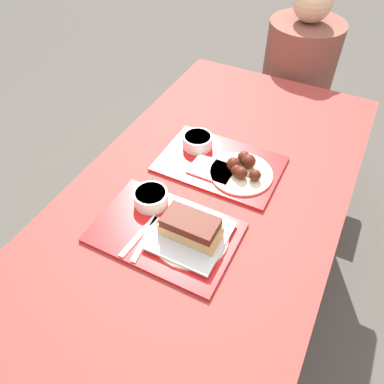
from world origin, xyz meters
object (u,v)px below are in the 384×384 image
object	(u,v)px
bowl_coleslaw_near	(151,197)
person_seated_across	(298,69)
brisket_sandwich_plate	(191,231)
tray_near	(165,232)
wings_plate_far	(242,169)
bowl_coleslaw_far	(198,141)
tray_far	(220,164)

from	to	relation	value
bowl_coleslaw_near	person_seated_across	world-z (taller)	person_seated_across
brisket_sandwich_plate	person_seated_across	bearing A→B (deg)	90.84
tray_near	wings_plate_far	size ratio (longest dim) A/B	1.97
brisket_sandwich_plate	wings_plate_far	xyz separation A→B (m)	(0.03, 0.32, -0.01)
tray_near	bowl_coleslaw_far	bearing A→B (deg)	102.74
bowl_coleslaw_far	wings_plate_far	bearing A→B (deg)	-16.73
person_seated_across	brisket_sandwich_plate	bearing A→B (deg)	-89.16
tray_far	bowl_coleslaw_near	bearing A→B (deg)	-113.19
tray_near	brisket_sandwich_plate	distance (m)	0.09
tray_near	wings_plate_far	distance (m)	0.35
wings_plate_far	tray_far	bearing A→B (deg)	171.46
bowl_coleslaw_near	wings_plate_far	world-z (taller)	wings_plate_far
bowl_coleslaw_far	person_seated_across	xyz separation A→B (m)	(0.15, 0.85, -0.09)
tray_far	wings_plate_far	xyz separation A→B (m)	(0.09, -0.01, 0.02)
tray_near	person_seated_across	bearing A→B (deg)	87.22
tray_far	bowl_coleslaw_far	size ratio (longest dim) A/B	3.91
brisket_sandwich_plate	bowl_coleslaw_far	size ratio (longest dim) A/B	2.06
person_seated_across	tray_near	bearing A→B (deg)	-92.78
tray_far	wings_plate_far	world-z (taller)	wings_plate_far
tray_far	tray_near	bearing A→B (deg)	-93.47
brisket_sandwich_plate	wings_plate_far	size ratio (longest dim) A/B	1.04
bowl_coleslaw_near	brisket_sandwich_plate	size ratio (longest dim) A/B	0.48
wings_plate_far	tray_near	bearing A→B (deg)	-108.01
bowl_coleslaw_near	bowl_coleslaw_far	xyz separation A→B (m)	(0.01, 0.32, 0.00)
tray_far	person_seated_across	bearing A→B (deg)	87.48
tray_far	wings_plate_far	bearing A→B (deg)	-8.54
bowl_coleslaw_near	wings_plate_far	bearing A→B (deg)	51.61
bowl_coleslaw_near	brisket_sandwich_plate	distance (m)	0.19
bowl_coleslaw_far	tray_far	bearing A→B (deg)	-22.80
tray_near	person_seated_across	xyz separation A→B (m)	(0.06, 1.25, -0.06)
tray_near	brisket_sandwich_plate	xyz separation A→B (m)	(0.08, 0.01, 0.04)
tray_far	brisket_sandwich_plate	world-z (taller)	brisket_sandwich_plate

